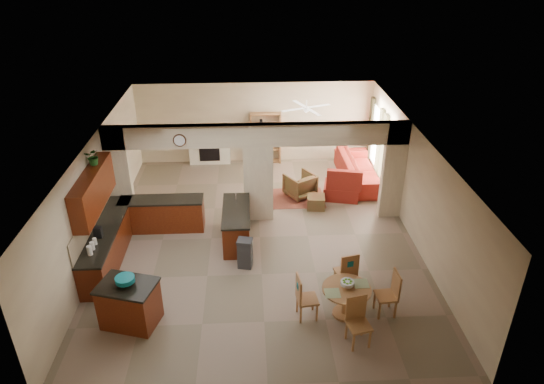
{
  "coord_description": "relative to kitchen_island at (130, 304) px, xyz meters",
  "views": [
    {
      "loc": [
        -0.23,
        -10.8,
        7.06
      ],
      "look_at": [
        0.34,
        0.3,
        1.19
      ],
      "focal_mm": 32.0,
      "sensor_mm": 36.0,
      "label": 1
    }
  ],
  "objects": [
    {
      "name": "chair_east",
      "position": [
        5.35,
        0.02,
        0.07
      ],
      "size": [
        0.45,
        0.45,
        1.02
      ],
      "rotation": [
        0.0,
        0.0,
        4.78
      ],
      "color": "olive",
      "rests_on": "floor"
    },
    {
      "name": "sofa",
      "position": [
        6.02,
        6.27,
        -0.08
      ],
      "size": [
        2.84,
        1.14,
        0.82
      ],
      "primitive_type": "imported",
      "rotation": [
        0.0,
        0.0,
        1.58
      ],
      "color": "maroon",
      "rests_on": "floor"
    },
    {
      "name": "peninsula",
      "position": [
        2.12,
        2.96,
        -0.03
      ],
      "size": [
        0.7,
        1.85,
        0.91
      ],
      "color": "#451108",
      "rests_on": "floor"
    },
    {
      "name": "window_b",
      "position": [
        6.69,
        7.07,
        0.71
      ],
      "size": [
        0.02,
        0.9,
        1.9
      ],
      "primitive_type": "cube",
      "color": "white",
      "rests_on": "wall_right"
    },
    {
      "name": "glazed_door",
      "position": [
        6.69,
        6.22,
        0.56
      ],
      "size": [
        0.02,
        0.7,
        2.1
      ],
      "primitive_type": "cube",
      "color": "white",
      "rests_on": "wall_right"
    },
    {
      "name": "armchair",
      "position": [
        4.01,
        5.33,
        -0.12
      ],
      "size": [
        1.09,
        1.1,
        0.73
      ],
      "primitive_type": "imported",
      "rotation": [
        0.0,
        0.0,
        3.69
      ],
      "color": "maroon",
      "rests_on": "floor"
    },
    {
      "name": "wall_clock",
      "position": [
        0.72,
        3.92,
        1.96
      ],
      "size": [
        0.34,
        0.03,
        0.34
      ],
      "primitive_type": "cylinder",
      "rotation": [
        1.57,
        0.0,
        0.0
      ],
      "color": "#492A18",
      "rests_on": "partition_header"
    },
    {
      "name": "drape_b_left",
      "position": [
        6.65,
        6.47,
        0.71
      ],
      "size": [
        0.1,
        0.28,
        2.3
      ],
      "primitive_type": "cube",
      "color": "#3E2318",
      "rests_on": "wall_right"
    },
    {
      "name": "upper_cabinets",
      "position": [
        -1.1,
        2.27,
        1.43
      ],
      "size": [
        0.35,
        2.4,
        0.9
      ],
      "primitive_type": "cube",
      "color": "#451108",
      "rests_on": "wall_left"
    },
    {
      "name": "rug",
      "position": [
        3.92,
        5.17,
        -0.48
      ],
      "size": [
        1.6,
        1.3,
        0.01
      ],
      "primitive_type": "cube",
      "color": "brown",
      "rests_on": "floor"
    },
    {
      "name": "shelving_unit",
      "position": [
        3.07,
        7.89,
        0.41
      ],
      "size": [
        1.0,
        0.32,
        1.8
      ],
      "primitive_type": "cube",
      "color": "olive",
      "rests_on": "floor"
    },
    {
      "name": "partition_left_pier",
      "position": [
        -0.98,
        4.07,
        0.91
      ],
      "size": [
        0.6,
        0.25,
        2.8
      ],
      "primitive_type": "cube",
      "color": "beige",
      "rests_on": "floor"
    },
    {
      "name": "ottoman",
      "position": [
        4.41,
        4.57,
        -0.3
      ],
      "size": [
        0.56,
        0.56,
        0.37
      ],
      "primitive_type": "cube",
      "rotation": [
        0.0,
        0.0,
        -0.11
      ],
      "color": "maroon",
      "rests_on": "floor"
    },
    {
      "name": "wall_right",
      "position": [
        6.72,
        3.07,
        0.91
      ],
      "size": [
        0.0,
        10.0,
        10.0
      ],
      "primitive_type": "plane",
      "rotation": [
        1.57,
        0.0,
        -1.57
      ],
      "color": "beige",
      "rests_on": "floor"
    },
    {
      "name": "chaise",
      "position": [
        5.27,
        5.2,
        -0.28
      ],
      "size": [
        1.2,
        1.05,
        0.42
      ],
      "primitive_type": "cube",
      "rotation": [
        0.0,
        0.0,
        -0.21
      ],
      "color": "maroon",
      "rests_on": "floor"
    },
    {
      "name": "partition_center_pier",
      "position": [
        2.72,
        4.07,
        0.61
      ],
      "size": [
        0.8,
        0.25,
        2.2
      ],
      "primitive_type": "cube",
      "color": "beige",
      "rests_on": "floor"
    },
    {
      "name": "chair_south",
      "position": [
        4.5,
        -0.73,
        0.07
      ],
      "size": [
        0.5,
        0.5,
        1.02
      ],
      "rotation": [
        0.0,
        0.0,
        0.22
      ],
      "color": "olive",
      "rests_on": "floor"
    },
    {
      "name": "drape_a_left",
      "position": [
        6.65,
        4.77,
        0.71
      ],
      "size": [
        0.1,
        0.28,
        2.3
      ],
      "primitive_type": "cube",
      "color": "#3E2318",
      "rests_on": "wall_right"
    },
    {
      "name": "plant",
      "position": [
        -1.1,
        2.71,
        2.09
      ],
      "size": [
        0.37,
        0.32,
        0.41
      ],
      "primitive_type": "imported",
      "rotation": [
        0.0,
        0.0,
        -0.02
      ],
      "color": "#164512",
      "rests_on": "upper_cabinets"
    },
    {
      "name": "partition_right_pier",
      "position": [
        6.42,
        4.07,
        0.91
      ],
      "size": [
        0.6,
        0.25,
        2.8
      ],
      "primitive_type": "cube",
      "color": "beige",
      "rests_on": "floor"
    },
    {
      "name": "partition_header",
      "position": [
        2.72,
        4.07,
        2.01
      ],
      "size": [
        8.0,
        0.25,
        0.6
      ],
      "primitive_type": "cube",
      "color": "beige",
      "rests_on": "partition_center_pier"
    },
    {
      "name": "kitchen_island",
      "position": [
        0.0,
        0.0,
        0.0
      ],
      "size": [
        1.3,
        1.08,
        0.97
      ],
      "rotation": [
        0.0,
        0.0,
        -0.29
      ],
      "color": "#451108",
      "rests_on": "floor"
    },
    {
      "name": "dining_table",
      "position": [
        4.42,
        0.01,
        -0.02
      ],
      "size": [
        1.01,
        1.01,
        0.69
      ],
      "color": "olive",
      "rests_on": "floor"
    },
    {
      "name": "wall_front",
      "position": [
        2.72,
        -1.93,
        0.91
      ],
      "size": [
        8.0,
        0.0,
        8.0
      ],
      "primitive_type": "plane",
      "rotation": [
        -1.57,
        0.0,
        0.0
      ],
      "color": "beige",
      "rests_on": "floor"
    },
    {
      "name": "trash_can",
      "position": [
        2.34,
        1.8,
        -0.14
      ],
      "size": [
        0.38,
        0.34,
        0.7
      ],
      "primitive_type": "cube",
      "rotation": [
        0.0,
        0.0,
        -0.21
      ],
      "color": "#2E2E30",
      "rests_on": "floor"
    },
    {
      "name": "chair_north",
      "position": [
        4.59,
        0.77,
        0.07
      ],
      "size": [
        0.5,
        0.5,
        1.02
      ],
      "rotation": [
        0.0,
        0.0,
        3.37
      ],
      "color": "olive",
      "rests_on": "floor"
    },
    {
      "name": "ceiling",
      "position": [
        2.72,
        3.07,
        2.31
      ],
      "size": [
        10.0,
        10.0,
        0.0
      ],
      "primitive_type": "plane",
      "rotation": [
        3.14,
        0.0,
        0.0
      ],
      "color": "white",
      "rests_on": "wall_back"
    },
    {
      "name": "chair_west",
      "position": [
        3.53,
        -0.02,
        0.07
      ],
      "size": [
        0.47,
        0.47,
        1.02
      ],
      "rotation": [
        0.0,
        0.0,
        1.69
      ],
      "color": "olive",
      "rests_on": "floor"
    },
    {
      "name": "ceiling_fan",
      "position": [
        4.22,
        6.07,
        2.07
      ],
      "size": [
        1.0,
        1.0,
        0.1
      ],
      "primitive_type": "cylinder",
      "color": "white",
      "rests_on": "ceiling"
    },
    {
      "name": "window_a",
      "position": [
        6.69,
        5.37,
        0.71
      ],
      "size": [
        0.02,
        0.9,
        1.9
      ],
      "primitive_type": "cube",
      "color": "white",
      "rests_on": "wall_right"
    },
    {
      "name": "fruit_bowl",
      "position": [
        4.44,
        0.07,
        0.28
      ],
      "size": [
        0.28,
        0.28,
        0.15
      ],
      "primitive_type": "cylinder",
      "color": "#57A723",
      "rests_on": "dining_table"
    },
    {
      "name": "drape_a_right",
      "position": [
        6.65,
        5.97,
        0.71
      ],
      "size": [
        0.1,
        0.28,
        2.3
      ],
      "primitive_type": "cube",
      "color": "#3E2318",
      "rests_on": "wall_right"
    },
    {
      "name": "floor",
      "position": [
        2.72,
        3.07,
        -0.49
      ],
      "size": [
        10.0,
        10.0,
        0.0
      ],
      "primitive_type": "plane",
      "color": "#816C59",
      "rests_on": "ground"
    },
    {
      "name": "wall_left",
      "position": [
        -1.28,
        3.07,
        0.91
      ],
      "size": [
        0.0,
        10.0,
        10.0
      ],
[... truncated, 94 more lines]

